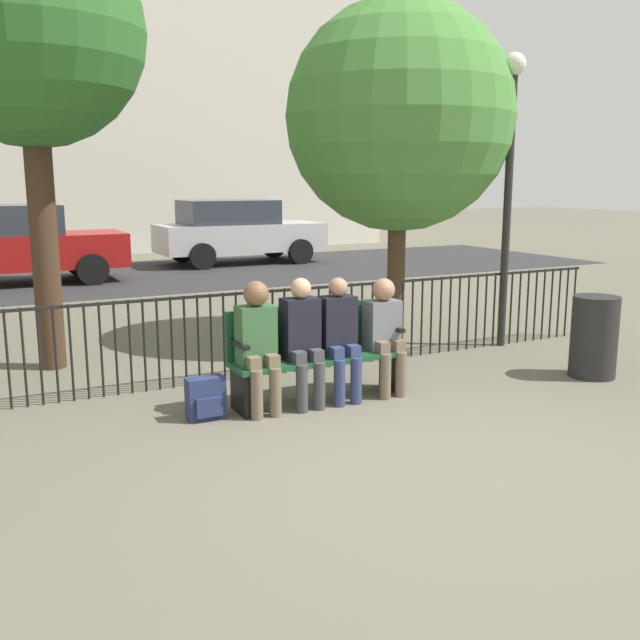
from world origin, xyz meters
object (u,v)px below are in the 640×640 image
object	(u,v)px
backpack	(206,399)
parked_car_2	(13,243)
seated_person_1	(302,336)
tree_3	(29,34)
seated_person_2	(339,333)
tree_0	(399,117)
seated_person_0	(258,339)
trash_bin	(594,337)
park_bench	(316,350)
parked_car_1	(237,231)
lamp_post	(510,156)
seated_person_3	(385,329)

from	to	relation	value
backpack	parked_car_2	world-z (taller)	parked_car_2
seated_person_1	tree_3	xyz separation A→B (m)	(-1.93, 2.57, 2.93)
seated_person_2	tree_0	size ratio (longest dim) A/B	0.27
seated_person_0	trash_bin	xyz separation A→B (m)	(3.70, -0.50, -0.25)
tree_0	seated_person_1	bearing A→B (deg)	-138.83
park_bench	seated_person_2	distance (m)	0.28
seated_person_0	trash_bin	distance (m)	3.74
parked_car_1	trash_bin	size ratio (longest dim) A/B	4.75
park_bench	lamp_post	bearing A→B (deg)	17.24
tree_3	parked_car_2	size ratio (longest dim) A/B	1.16
parked_car_1	tree_0	bearing A→B (deg)	-97.59
seated_person_0	parked_car_1	world-z (taller)	parked_car_1
seated_person_0	trash_bin	world-z (taller)	seated_person_0
backpack	trash_bin	world-z (taller)	trash_bin
parked_car_2	parked_car_1	bearing A→B (deg)	15.15
seated_person_2	parked_car_2	bearing A→B (deg)	102.15
park_bench	seated_person_3	bearing A→B (deg)	-10.76
seated_person_0	parked_car_2	xyz separation A→B (m)	(-1.32, 10.01, 0.15)
seated_person_2	tree_3	distance (m)	4.55
park_bench	seated_person_1	world-z (taller)	seated_person_1
park_bench	parked_car_1	xyz separation A→B (m)	(3.42, 11.34, 0.35)
seated_person_0	parked_car_1	distance (m)	12.17
seated_person_3	parked_car_1	size ratio (longest dim) A/B	0.28
tree_3	parked_car_1	bearing A→B (deg)	57.99
backpack	tree_0	distance (m)	4.74
seated_person_2	parked_car_1	distance (m)	11.92
seated_person_0	tree_3	distance (m)	4.16
seated_person_0	seated_person_1	size ratio (longest dim) A/B	1.00
seated_person_1	backpack	size ratio (longest dim) A/B	3.20
backpack	trash_bin	size ratio (longest dim) A/B	0.43
seated_person_0	parked_car_1	xyz separation A→B (m)	(4.08, 11.47, 0.15)
lamp_post	parked_car_2	size ratio (longest dim) A/B	0.86
parked_car_1	tree_3	bearing A→B (deg)	-122.01
seated_person_1	tree_0	xyz separation A→B (m)	(2.38, 2.08, 2.22)
seated_person_3	tree_3	world-z (taller)	tree_3
seated_person_0	seated_person_3	world-z (taller)	seated_person_0
seated_person_1	tree_0	bearing A→B (deg)	41.17
seated_person_3	tree_0	size ratio (longest dim) A/B	0.27
tree_3	trash_bin	distance (m)	6.81
park_bench	parked_car_1	world-z (taller)	parked_car_1
seated_person_2	tree_0	world-z (taller)	tree_0
backpack	parked_car_2	size ratio (longest dim) A/B	0.09
seated_person_2	parked_car_2	xyz separation A→B (m)	(-2.16, 10.01, 0.18)
seated_person_1	parked_car_1	world-z (taller)	parked_car_1
seated_person_3	tree_3	xyz separation A→B (m)	(-2.83, 2.57, 2.95)
parked_car_1	seated_person_2	bearing A→B (deg)	-105.77
seated_person_3	trash_bin	size ratio (longest dim) A/B	1.31
park_bench	seated_person_3	world-z (taller)	seated_person_3
tree_3	lamp_post	distance (m)	5.64
tree_0	lamp_post	xyz separation A→B (m)	(1.00, -0.97, -0.50)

